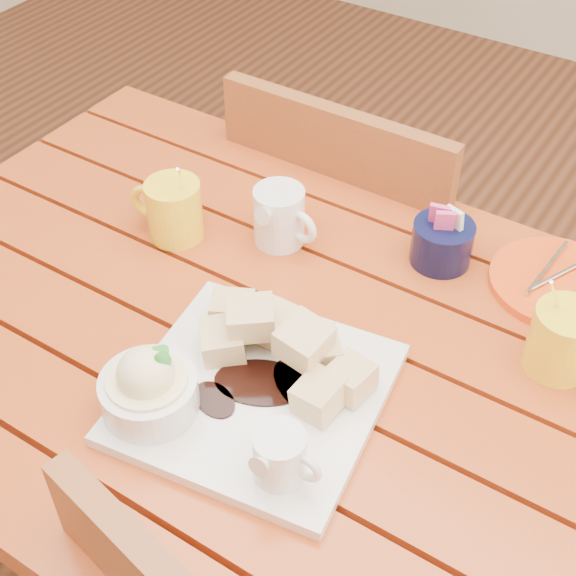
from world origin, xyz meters
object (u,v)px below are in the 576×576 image
Objects in this scene: dessert_plate at (232,384)px; coffee_mug_right at (564,341)px; table at (278,393)px; chair_far at (356,261)px; orange_saucer at (559,283)px; coffee_mug_left at (173,209)px.

coffee_mug_right is (0.30, 0.26, 0.01)m from dessert_plate.
chair_far is at bearing 105.12° from table.
dessert_plate is (0.01, -0.11, 0.14)m from table.
table is 6.45× the size of orange_saucer.
dessert_plate is at bearing -46.67° from coffee_mug_left.
chair_far is at bearing 103.52° from dessert_plate.
chair_far reaches higher than dessert_plate.
coffee_mug_right reaches higher than orange_saucer.
coffee_mug_right is at bearing 40.77° from dessert_plate.
orange_saucer is at bearing 124.35° from coffee_mug_right.
table is 0.51m from chair_far.
coffee_mug_right is 0.72× the size of orange_saucer.
chair_far is (-0.14, 0.58, -0.30)m from dessert_plate.
dessert_plate is 0.48m from orange_saucer.
coffee_mug_left is at bearing -158.52° from coffee_mug_right.
coffee_mug_left is at bearing 158.12° from table.
coffee_mug_left and coffee_mug_right have the same top height.
dessert_plate is 0.33m from coffee_mug_left.
coffee_mug_right is at bearing 24.96° from table.
table is 3.72× the size of dessert_plate.
table is at bearing -132.92° from orange_saucer.
orange_saucer is at bearing 57.60° from dessert_plate.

